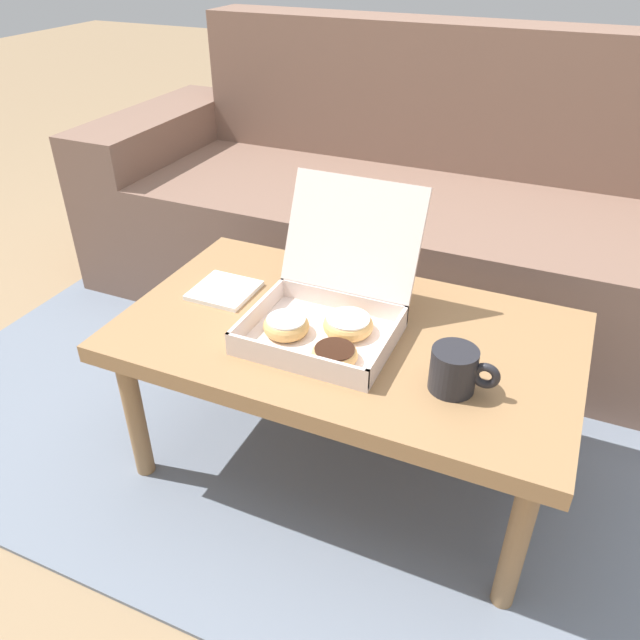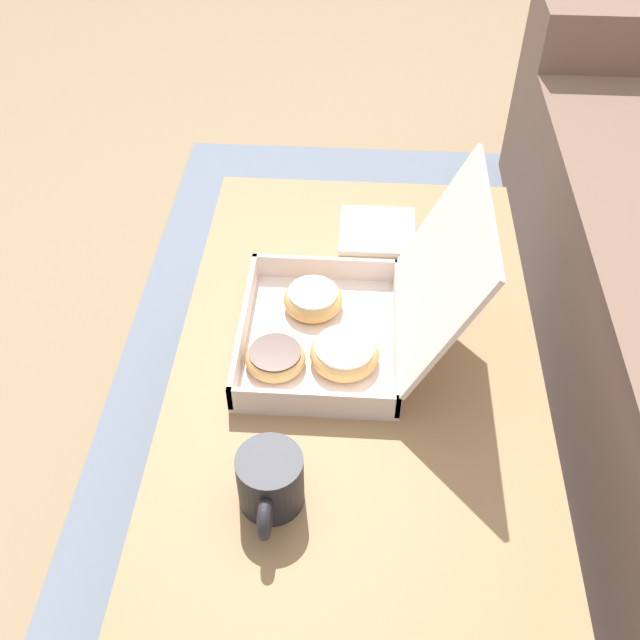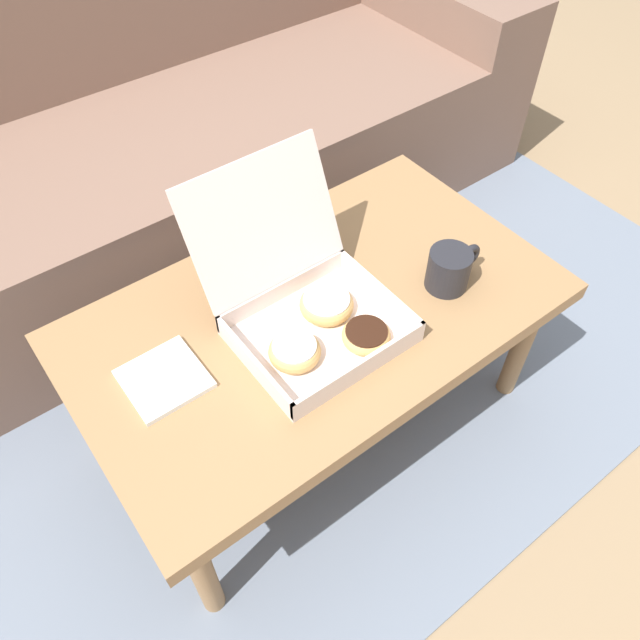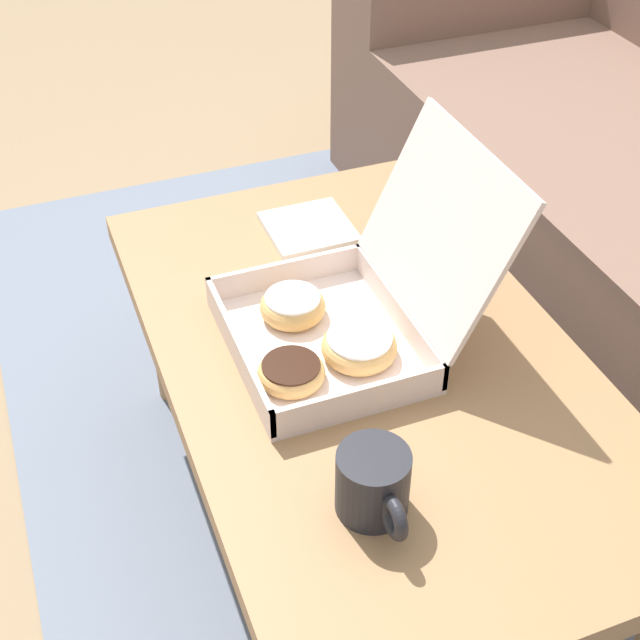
{
  "view_description": "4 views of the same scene",
  "coord_description": "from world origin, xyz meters",
  "views": [
    {
      "loc": [
        0.4,
        -1.11,
        1.15
      ],
      "look_at": [
        -0.04,
        -0.12,
        0.45
      ],
      "focal_mm": 35.0,
      "sensor_mm": 36.0,
      "label": 1
    },
    {
      "loc": [
        0.79,
        -0.07,
        1.28
      ],
      "look_at": [
        -0.04,
        -0.12,
        0.45
      ],
      "focal_mm": 42.0,
      "sensor_mm": 36.0,
      "label": 2
    },
    {
      "loc": [
        -0.49,
        -0.72,
        1.34
      ],
      "look_at": [
        -0.04,
        -0.12,
        0.45
      ],
      "focal_mm": 35.0,
      "sensor_mm": 36.0,
      "label": 3
    },
    {
      "loc": [
        0.87,
        -0.47,
        1.25
      ],
      "look_at": [
        -0.04,
        -0.12,
        0.45
      ],
      "focal_mm": 50.0,
      "sensor_mm": 36.0,
      "label": 4
    }
  ],
  "objects": [
    {
      "name": "coffee_table",
      "position": [
        0.0,
        -0.06,
        0.36
      ],
      "size": [
        0.98,
        0.58,
        0.4
      ],
      "color": "#997047",
      "rests_on": "ground_plane"
    },
    {
      "name": "napkin_stack",
      "position": [
        -0.33,
        -0.03,
        0.41
      ],
      "size": [
        0.14,
        0.14,
        0.01
      ],
      "color": "white",
      "rests_on": "coffee_table"
    },
    {
      "name": "area_rug",
      "position": [
        0.0,
        0.3,
        0.01
      ],
      "size": [
        2.5,
        1.8,
        0.01
      ],
      "primitive_type": "cube",
      "color": "slate",
      "rests_on": "ground_plane"
    },
    {
      "name": "ground_plane",
      "position": [
        0.0,
        0.0,
        0.0
      ],
      "size": [
        12.0,
        12.0,
        0.0
      ],
      "primitive_type": "plane",
      "color": "#937756"
    },
    {
      "name": "coffee_mug",
      "position": [
        0.26,
        -0.17,
        0.45
      ],
      "size": [
        0.13,
        0.09,
        0.09
      ],
      "color": "#232328",
      "rests_on": "coffee_table"
    },
    {
      "name": "pastry_box",
      "position": [
        -0.03,
        -0.09,
        0.45
      ],
      "size": [
        0.31,
        0.36,
        0.28
      ],
      "color": "silver",
      "rests_on": "coffee_table"
    },
    {
      "name": "couch",
      "position": [
        0.0,
        0.8,
        0.3
      ],
      "size": [
        2.38,
        0.8,
        0.88
      ],
      "color": "#7A5B4C",
      "rests_on": "ground_plane"
    }
  ]
}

